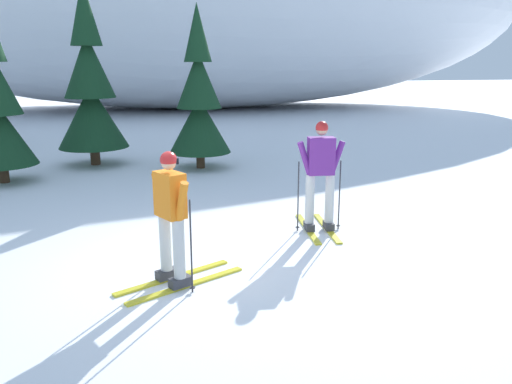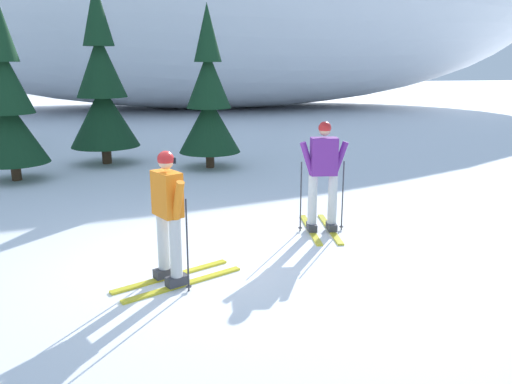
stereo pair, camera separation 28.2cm
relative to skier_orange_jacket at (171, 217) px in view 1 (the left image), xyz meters
The scene contains 5 objects.
ground_plane 1.15m from the skier_orange_jacket, 62.10° to the left, with size 120.00×120.00×0.00m, color white.
skier_orange_jacket is the anchor object (origin of this frame).
skier_purple_jacket 3.00m from the skier_orange_jacket, 33.37° to the left, with size 0.80×1.61×1.84m.
pine_tree_center_right 8.60m from the skier_orange_jacket, 101.06° to the left, with size 1.86×1.86×4.81m.
pine_tree_far_right 7.45m from the skier_orange_jacket, 81.16° to the left, with size 1.62×1.62×4.19m.
Camera 1 is at (-0.60, -6.86, 2.79)m, focal length 36.35 mm.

